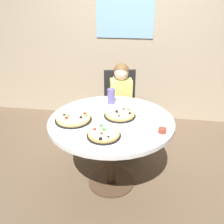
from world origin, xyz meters
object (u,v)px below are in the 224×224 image
object	(u,v)px
dining_table	(111,129)
pizza_cheese	(73,119)
pizza_veggie	(120,115)
sauce_bowl	(162,131)
plate_small	(133,104)
chair_wooden	(120,104)
diner_child	(121,113)
pizza_pepperoni	(104,134)
soda_cup	(111,96)

from	to	relation	value
dining_table	pizza_cheese	xyz separation A→B (m)	(-0.34, -0.08, 0.12)
dining_table	pizza_veggie	size ratio (longest dim) A/B	3.84
dining_table	sauce_bowl	distance (m)	0.51
pizza_veggie	plate_small	size ratio (longest dim) A/B	1.69
chair_wooden	diner_child	size ratio (longest dim) A/B	0.88
sauce_bowl	chair_wooden	bearing A→B (deg)	114.59
diner_child	pizza_pepperoni	world-z (taller)	diner_child
pizza_cheese	plate_small	size ratio (longest dim) A/B	1.88
dining_table	soda_cup	distance (m)	0.42
dining_table	chair_wooden	world-z (taller)	chair_wooden
sauce_bowl	plate_small	distance (m)	0.62
dining_table	pizza_veggie	xyz separation A→B (m)	(0.07, 0.07, 0.12)
dining_table	pizza_veggie	bearing A→B (deg)	44.93
chair_wooden	pizza_pepperoni	bearing A→B (deg)	-89.64
chair_wooden	plate_small	distance (m)	0.59
diner_child	pizza_veggie	size ratio (longest dim) A/B	3.56
pizza_pepperoni	plate_small	world-z (taller)	pizza_pepperoni
pizza_pepperoni	pizza_veggie	bearing A→B (deg)	77.36
diner_child	plate_small	distance (m)	0.45
chair_wooden	pizza_pepperoni	distance (m)	1.21
dining_table	sauce_bowl	size ratio (longest dim) A/B	16.70
dining_table	chair_wooden	distance (m)	0.88
dining_table	pizza_veggie	world-z (taller)	pizza_veggie
pizza_veggie	plate_small	distance (m)	0.31
plate_small	chair_wooden	bearing A→B (deg)	110.67
pizza_veggie	chair_wooden	bearing A→B (deg)	96.68
dining_table	sauce_bowl	bearing A→B (deg)	-21.39
pizza_cheese	pizza_pepperoni	xyz separation A→B (m)	(0.33, -0.23, 0.00)
chair_wooden	pizza_cheese	distance (m)	1.03
pizza_pepperoni	plate_small	size ratio (longest dim) A/B	1.57
pizza_pepperoni	soda_cup	size ratio (longest dim) A/B	0.92
pizza_veggie	soda_cup	size ratio (longest dim) A/B	0.99
pizza_cheese	soda_cup	size ratio (longest dim) A/B	1.11
chair_wooden	diner_child	world-z (taller)	diner_child
dining_table	diner_child	xyz separation A→B (m)	(0.02, 0.69, -0.16)
diner_child	chair_wooden	bearing A→B (deg)	101.65
pizza_pepperoni	sauce_bowl	bearing A→B (deg)	15.34
soda_cup	plate_small	xyz separation A→B (m)	(0.23, -0.00, -0.08)
pizza_pepperoni	plate_small	distance (m)	0.70
sauce_bowl	soda_cup	bearing A→B (deg)	133.47
diner_child	soda_cup	xyz separation A→B (m)	(-0.08, -0.33, 0.35)
soda_cup	sauce_bowl	world-z (taller)	soda_cup
chair_wooden	dining_table	bearing A→B (deg)	-88.68
dining_table	sauce_bowl	world-z (taller)	sauce_bowl
sauce_bowl	plate_small	bearing A→B (deg)	118.03
sauce_bowl	dining_table	bearing A→B (deg)	158.61
pizza_pepperoni	soda_cup	world-z (taller)	soda_cup
chair_wooden	diner_child	bearing A→B (deg)	-78.35
dining_table	chair_wooden	xyz separation A→B (m)	(-0.02, 0.87, -0.12)
chair_wooden	pizza_pepperoni	world-z (taller)	chair_wooden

